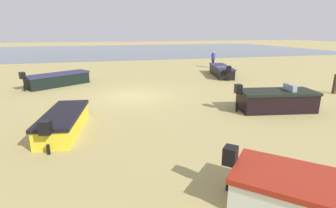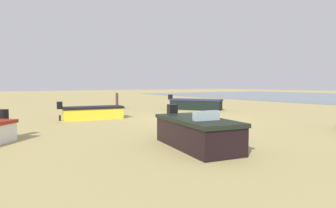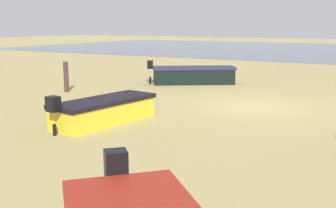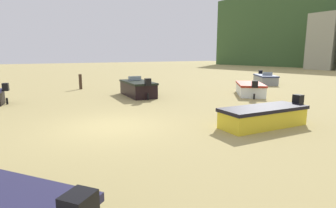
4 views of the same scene
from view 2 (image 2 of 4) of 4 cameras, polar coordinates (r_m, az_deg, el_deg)
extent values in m
plane|color=tan|center=(16.38, 4.23, -3.03)|extent=(160.00, 160.00, 0.00)
cube|color=black|center=(11.99, -30.17, -1.88)|extent=(0.42, 0.42, 0.40)
cylinder|color=black|center=(12.07, -30.05, -5.29)|extent=(0.14, 0.14, 0.32)
cube|color=black|center=(9.06, 5.71, -6.13)|extent=(3.47, 1.91, 0.81)
cube|color=black|center=(8.99, 5.73, -3.22)|extent=(3.59, 2.01, 0.12)
cube|color=black|center=(10.58, 0.87, -1.14)|extent=(0.33, 0.36, 0.40)
cylinder|color=black|center=(10.69, 0.86, -5.66)|extent=(0.12, 0.12, 0.40)
cube|color=#8C9EA8|center=(8.47, 7.65, -2.31)|extent=(0.34, 0.84, 0.28)
cube|color=yellow|center=(16.93, -14.68, -1.89)|extent=(1.55, 3.37, 0.60)
cube|color=black|center=(16.89, -14.70, -0.67)|extent=(1.64, 3.48, 0.12)
cube|color=black|center=(16.63, -20.81, -0.25)|extent=(0.35, 0.32, 0.40)
cylinder|color=black|center=(16.69, -20.75, -2.62)|extent=(0.11, 0.11, 0.30)
cube|color=black|center=(22.36, 5.56, -0.24)|extent=(3.90, 3.13, 0.72)
cube|color=#272547|center=(22.33, 5.57, 0.84)|extent=(4.03, 3.25, 0.12)
cube|color=black|center=(23.05, 0.47, 1.41)|extent=(0.41, 0.42, 0.40)
cylinder|color=black|center=(23.10, 0.47, -0.53)|extent=(0.14, 0.14, 0.36)
cylinder|color=#462B2D|center=(22.87, -10.15, 0.55)|extent=(0.21, 0.21, 1.31)
camera|label=1|loc=(15.10, -48.63, 8.36)|focal=27.05mm
camera|label=3|loc=(9.33, -57.68, 7.35)|focal=43.14mm
camera|label=4|loc=(25.52, -1.51, 5.20)|focal=28.37mm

